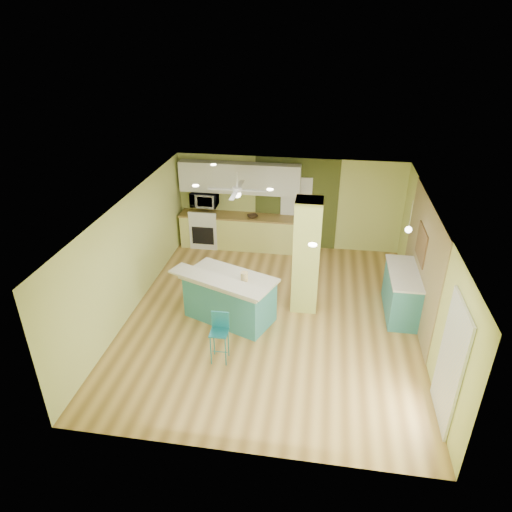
{
  "coord_description": "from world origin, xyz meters",
  "views": [
    {
      "loc": [
        0.92,
        -8.0,
        5.63
      ],
      "look_at": [
        -0.4,
        0.4,
        1.21
      ],
      "focal_mm": 32.0,
      "sensor_mm": 36.0,
      "label": 1
    }
  ],
  "objects_px": {
    "bar_stool": "(220,329)",
    "fruit_bowl": "(253,216)",
    "side_counter": "(402,293)",
    "peninsula": "(229,297)",
    "canister": "(244,276)"
  },
  "relations": [
    {
      "from": "bar_stool",
      "to": "fruit_bowl",
      "type": "bearing_deg",
      "value": 90.58
    },
    {
      "from": "fruit_bowl",
      "to": "bar_stool",
      "type": "bearing_deg",
      "value": -88.12
    },
    {
      "from": "side_counter",
      "to": "peninsula",
      "type": "bearing_deg",
      "value": -167.82
    },
    {
      "from": "fruit_bowl",
      "to": "canister",
      "type": "distance_m",
      "value": 3.38
    },
    {
      "from": "bar_stool",
      "to": "canister",
      "type": "distance_m",
      "value": 1.32
    },
    {
      "from": "bar_stool",
      "to": "peninsula",
      "type": "bearing_deg",
      "value": 93.13
    },
    {
      "from": "bar_stool",
      "to": "fruit_bowl",
      "type": "height_order",
      "value": "fruit_bowl"
    },
    {
      "from": "bar_stool",
      "to": "side_counter",
      "type": "xyz_separation_m",
      "value": [
        3.47,
        2.05,
        -0.15
      ]
    },
    {
      "from": "fruit_bowl",
      "to": "side_counter",
      "type": "bearing_deg",
      "value": -34.99
    },
    {
      "from": "fruit_bowl",
      "to": "canister",
      "type": "relative_size",
      "value": 1.51
    },
    {
      "from": "side_counter",
      "to": "canister",
      "type": "relative_size",
      "value": 8.32
    },
    {
      "from": "side_counter",
      "to": "fruit_bowl",
      "type": "height_order",
      "value": "fruit_bowl"
    },
    {
      "from": "side_counter",
      "to": "canister",
      "type": "xyz_separation_m",
      "value": [
        -3.24,
        -0.82,
        0.57
      ]
    },
    {
      "from": "canister",
      "to": "side_counter",
      "type": "bearing_deg",
      "value": 14.25
    },
    {
      "from": "bar_stool",
      "to": "side_counter",
      "type": "height_order",
      "value": "side_counter"
    }
  ]
}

